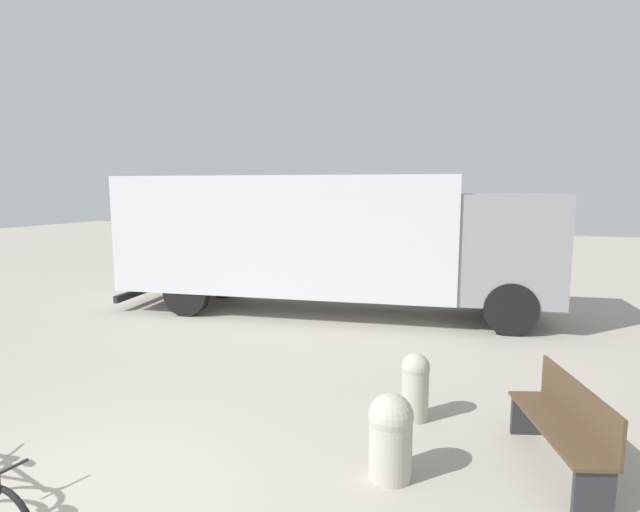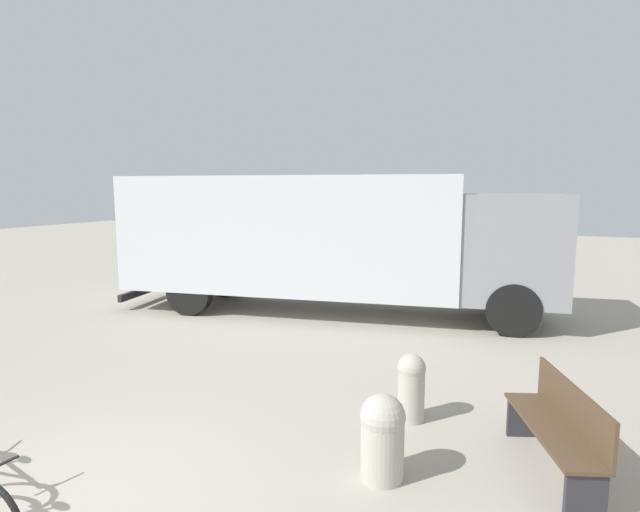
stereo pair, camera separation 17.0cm
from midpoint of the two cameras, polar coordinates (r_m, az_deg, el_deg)
The scene contains 4 objects.
delivery_truck at distance 11.01m, azimuth 1.22°, elevation 2.23°, with size 9.62×3.62×3.02m.
park_bench at distance 5.59m, azimuth 26.47°, elevation -16.97°, with size 0.91×1.62×0.91m.
bollard_near_bench at distance 5.06m, azimuth 8.17°, elevation -19.51°, with size 0.43×0.43×0.83m.
bollard_far_bench at distance 6.23m, azimuth 11.18°, elevation -14.22°, with size 0.34×0.34×0.81m.
Camera 2 is at (3.57, -2.69, 2.75)m, focal length 28.00 mm.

